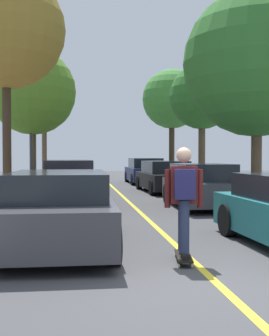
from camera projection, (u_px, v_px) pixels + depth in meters
name	position (u px, v px, depth m)	size (l,w,h in m)	color
ground	(208.00, 275.00, 5.86)	(80.00, 80.00, 0.00)	#424244
center_line	(156.00, 227.00, 9.82)	(0.12, 39.20, 0.01)	gold
parked_car_left_nearest	(59.00, 209.00, 7.71)	(1.98, 4.28, 1.33)	#38383D
parked_car_left_near	(68.00, 183.00, 14.39)	(1.94, 4.60, 1.47)	maroon
parked_car_left_far	(71.00, 176.00, 19.90)	(1.88, 4.57, 1.33)	#196066
parked_car_right_near	(202.00, 186.00, 13.57)	(1.96, 4.14, 1.36)	#38383D
parked_car_right_far	(165.00, 177.00, 19.37)	(2.12, 4.66, 1.38)	black
parked_car_right_farthest	(145.00, 171.00, 25.29)	(1.96, 4.49, 1.47)	navy
street_tree_left_nearest	(6.00, 30.00, 12.55)	(3.41, 3.41, 6.82)	#3D2D1E
street_tree_left_near	(32.00, 92.00, 19.72)	(3.91, 3.91, 6.33)	brown
street_tree_left_far	(44.00, 101.00, 26.36)	(3.48, 3.48, 6.52)	brown
street_tree_right_nearest	(257.00, 63.00, 13.54)	(4.60, 4.60, 6.66)	brown
street_tree_right_near	(202.00, 97.00, 19.60)	(2.94, 2.94, 5.61)	brown
street_tree_right_far	(172.00, 99.00, 25.94)	(3.52, 3.52, 6.61)	#3D2D1E
streetlamp	(31.00, 122.00, 19.29)	(0.36, 0.24, 5.17)	#38383D
skateboard	(184.00, 256.00, 6.60)	(0.35, 0.86, 0.10)	black
skateboarder	(184.00, 195.00, 6.54)	(0.59, 0.71, 1.63)	black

